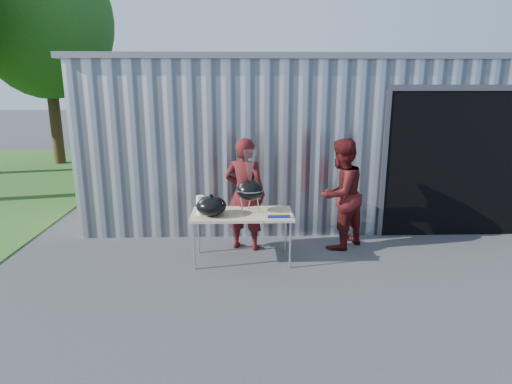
{
  "coord_description": "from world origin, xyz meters",
  "views": [
    {
      "loc": [
        -0.35,
        -5.41,
        2.61
      ],
      "look_at": [
        -0.16,
        0.74,
        1.05
      ],
      "focal_mm": 30.0,
      "sensor_mm": 36.0,
      "label": 1
    }
  ],
  "objects_px": {
    "folding_table": "(242,216)",
    "person_bystander": "(340,194)",
    "kettle_grill": "(250,184)",
    "person_cook": "(245,194)"
  },
  "relations": [
    {
      "from": "folding_table",
      "to": "person_bystander",
      "type": "distance_m",
      "value": 1.67
    },
    {
      "from": "folding_table",
      "to": "kettle_grill",
      "type": "distance_m",
      "value": 0.49
    },
    {
      "from": "folding_table",
      "to": "kettle_grill",
      "type": "relative_size",
      "value": 1.62
    },
    {
      "from": "kettle_grill",
      "to": "person_cook",
      "type": "bearing_deg",
      "value": 99.12
    },
    {
      "from": "folding_table",
      "to": "person_bystander",
      "type": "xyz_separation_m",
      "value": [
        1.58,
        0.51,
        0.18
      ]
    },
    {
      "from": "kettle_grill",
      "to": "person_cook",
      "type": "distance_m",
      "value": 0.52
    },
    {
      "from": "kettle_grill",
      "to": "person_cook",
      "type": "height_order",
      "value": "person_cook"
    },
    {
      "from": "folding_table",
      "to": "person_cook",
      "type": "bearing_deg",
      "value": 84.56
    },
    {
      "from": "person_cook",
      "to": "folding_table",
      "type": "bearing_deg",
      "value": 101.0
    },
    {
      "from": "person_cook",
      "to": "person_bystander",
      "type": "height_order",
      "value": "person_cook"
    }
  ]
}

